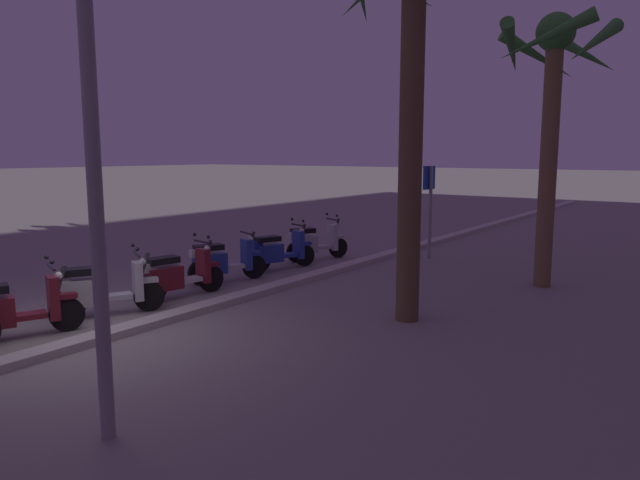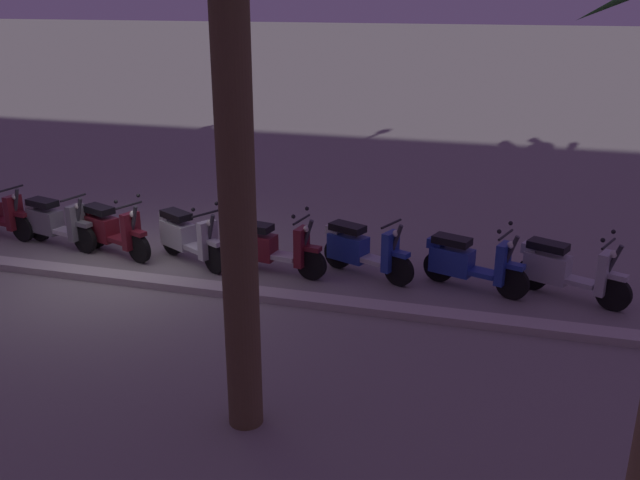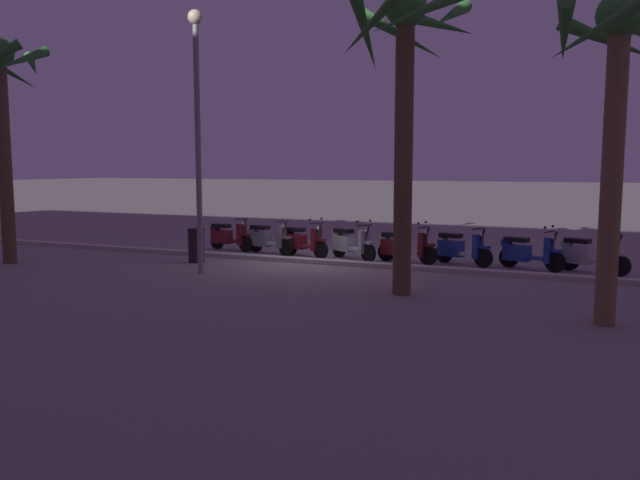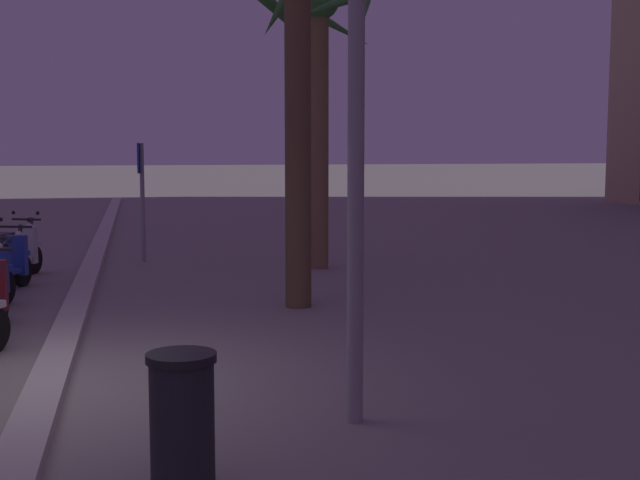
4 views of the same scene
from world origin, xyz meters
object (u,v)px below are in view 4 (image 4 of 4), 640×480
object	(u,v)px
palm_tree_near_sign	(319,54)
litter_bin	(182,420)
scooter_silver_mid_centre	(10,254)
crossing_sign	(141,188)
scooter_blue_mid_front	(0,266)

from	to	relation	value
palm_tree_near_sign	litter_bin	distance (m)	11.39
scooter_silver_mid_centre	crossing_sign	world-z (taller)	crossing_sign
palm_tree_near_sign	litter_bin	size ratio (longest dim) A/B	5.72
litter_bin	crossing_sign	bearing A→B (deg)	-179.08
scooter_silver_mid_centre	litter_bin	xyz separation A→B (m)	(10.02, 2.48, 0.03)
scooter_blue_mid_front	crossing_sign	size ratio (longest dim) A/B	0.71
scooter_blue_mid_front	palm_tree_near_sign	distance (m)	6.87
palm_tree_near_sign	litter_bin	xyz separation A→B (m)	(10.36, -3.12, -3.58)
palm_tree_near_sign	scooter_blue_mid_front	bearing A→B (deg)	-71.95
scooter_blue_mid_front	scooter_silver_mid_centre	bearing A→B (deg)	-177.97
scooter_silver_mid_centre	scooter_blue_mid_front	xyz separation A→B (m)	(1.47, 0.05, -0.01)
crossing_sign	litter_bin	size ratio (longest dim) A/B	2.53
scooter_blue_mid_front	crossing_sign	xyz separation A→B (m)	(-3.46, 2.24, 1.06)
scooter_blue_mid_front	litter_bin	distance (m)	8.89
scooter_silver_mid_centre	litter_bin	bearing A→B (deg)	13.92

